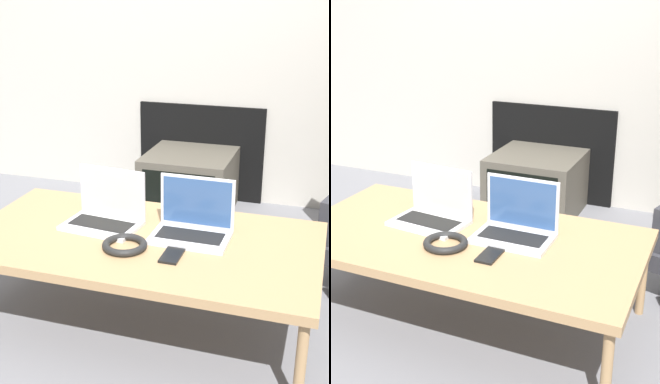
# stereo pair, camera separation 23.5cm
# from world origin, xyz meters

# --- Properties ---
(ground_plane) EXTENTS (14.00, 14.00, 0.00)m
(ground_plane) POSITION_xyz_m (0.00, 0.00, 0.00)
(ground_plane) COLOR slate
(table) EXTENTS (1.40, 0.75, 0.38)m
(table) POSITION_xyz_m (0.00, 0.14, 0.35)
(table) COLOR #9E7A51
(table) RESTS_ON ground_plane
(laptop_left) EXTENTS (0.32, 0.24, 0.23)m
(laptop_left) POSITION_xyz_m (-0.18, 0.22, 0.43)
(laptop_left) COLOR silver
(laptop_left) RESTS_ON table
(laptop_right) EXTENTS (0.31, 0.21, 0.23)m
(laptop_right) POSITION_xyz_m (0.19, 0.22, 0.43)
(laptop_right) COLOR silver
(laptop_right) RESTS_ON table
(headphones) EXTENTS (0.17, 0.17, 0.03)m
(headphones) POSITION_xyz_m (-0.03, 0.03, 0.40)
(headphones) COLOR black
(headphones) RESTS_ON table
(phone) EXTENTS (0.07, 0.13, 0.01)m
(phone) POSITION_xyz_m (0.16, 0.02, 0.39)
(phone) COLOR black
(phone) RESTS_ON table
(tv) EXTENTS (0.52, 0.53, 0.37)m
(tv) POSITION_xyz_m (-0.13, 1.36, 0.19)
(tv) COLOR #4C473D
(tv) RESTS_ON ground_plane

